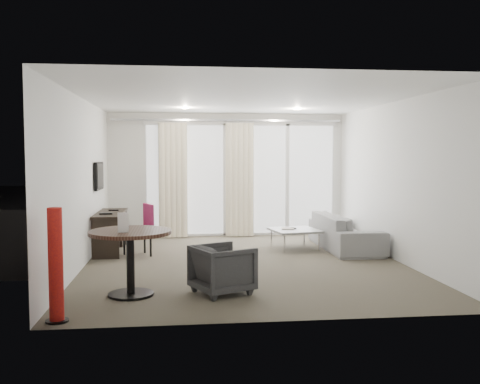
{
  "coord_description": "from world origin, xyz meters",
  "views": [
    {
      "loc": [
        -1.03,
        -8.36,
        1.73
      ],
      "look_at": [
        0.0,
        0.6,
        1.1
      ],
      "focal_mm": 40.0,
      "sensor_mm": 36.0,
      "label": 1
    }
  ],
  "objects": [
    {
      "name": "rattan_chair_a",
      "position": [
        0.68,
        3.98,
        0.4
      ],
      "size": [
        0.72,
        0.72,
        0.81
      ],
      "primitive_type": null,
      "rotation": [
        0.0,
        0.0,
        0.4
      ],
      "color": "#493420",
      "rests_on": "terrace_slab"
    },
    {
      "name": "terrace_slab",
      "position": [
        0.3,
        4.5,
        -0.06
      ],
      "size": [
        5.6,
        3.0,
        0.12
      ],
      "primitive_type": "cube",
      "color": "#4D4D50",
      "rests_on": "ground"
    },
    {
      "name": "downlight_a",
      "position": [
        -0.9,
        1.6,
        2.59
      ],
      "size": [
        0.12,
        0.12,
        0.02
      ],
      "primitive_type": "cylinder",
      "color": "#FFE0B2",
      "rests_on": "ceiling"
    },
    {
      "name": "curtain_right",
      "position": [
        0.25,
        2.82,
        1.2
      ],
      "size": [
        0.6,
        0.2,
        2.38
      ],
      "primitive_type": null,
      "color": "#F8EAC7",
      "rests_on": "ground"
    },
    {
      "name": "curtain_left",
      "position": [
        -1.15,
        2.82,
        1.2
      ],
      "size": [
        0.6,
        0.2,
        2.38
      ],
      "primitive_type": null,
      "color": "#F8EAC7",
      "rests_on": "ground"
    },
    {
      "name": "downlight_b",
      "position": [
        1.2,
        1.6,
        2.59
      ],
      "size": [
        0.12,
        0.12,
        0.02
      ],
      "primitive_type": "cylinder",
      "color": "#FFE0B2",
      "rests_on": "ceiling"
    },
    {
      "name": "window_panel",
      "position": [
        0.3,
        2.98,
        1.2
      ],
      "size": [
        4.0,
        0.02,
        2.38
      ],
      "primitive_type": null,
      "color": "white",
      "rests_on": "ground"
    },
    {
      "name": "wall_front",
      "position": [
        0.0,
        -3.0,
        1.3
      ],
      "size": [
        5.0,
        0.0,
        2.6
      ],
      "primitive_type": "cube",
      "color": "silver",
      "rests_on": "ground"
    },
    {
      "name": "floor",
      "position": [
        0.0,
        0.0,
        0.0
      ],
      "size": [
        5.0,
        6.0,
        0.0
      ],
      "primitive_type": "cube",
      "color": "#4F493B",
      "rests_on": "ground"
    },
    {
      "name": "sofa",
      "position": [
        2.02,
        1.14,
        0.32
      ],
      "size": [
        0.85,
        2.18,
        0.64
      ],
      "primitive_type": "imported",
      "rotation": [
        0.0,
        0.0,
        1.57
      ],
      "color": "gray",
      "rests_on": "floor"
    },
    {
      "name": "magazine",
      "position": [
        0.96,
        1.27,
        0.36
      ],
      "size": [
        0.24,
        0.28,
        0.01
      ],
      "primitive_type": null,
      "rotation": [
        0.0,
        0.0,
        -0.2
      ],
      "color": "gray",
      "rests_on": "coffee_table"
    },
    {
      "name": "balustrade",
      "position": [
        0.3,
        5.95,
        0.5
      ],
      "size": [
        5.5,
        0.06,
        1.05
      ],
      "primitive_type": null,
      "color": "#B2B2B7",
      "rests_on": "terrace_slab"
    },
    {
      "name": "desk_chair",
      "position": [
        -1.75,
        0.86,
        0.44
      ],
      "size": [
        0.61,
        0.59,
        0.89
      ],
      "primitive_type": null,
      "rotation": [
        0.0,
        0.0,
        0.34
      ],
      "color": "#96214F",
      "rests_on": "floor"
    },
    {
      "name": "tv",
      "position": [
        -2.46,
        1.45,
        1.35
      ],
      "size": [
        0.05,
        0.8,
        0.5
      ],
      "primitive_type": null,
      "color": "black",
      "rests_on": "wall_left"
    },
    {
      "name": "wall_right",
      "position": [
        2.5,
        0.0,
        1.3
      ],
      "size": [
        0.0,
        6.0,
        2.6
      ],
      "primitive_type": "cube",
      "color": "silver",
      "rests_on": "ground"
    },
    {
      "name": "wall_left",
      "position": [
        -2.5,
        0.0,
        1.3
      ],
      "size": [
        0.0,
        6.0,
        2.6
      ],
      "primitive_type": "cube",
      "color": "silver",
      "rests_on": "ground"
    },
    {
      "name": "rattan_chair_b",
      "position": [
        2.09,
        4.01,
        0.41
      ],
      "size": [
        0.66,
        0.66,
        0.81
      ],
      "primitive_type": null,
      "rotation": [
        0.0,
        0.0,
        -0.21
      ],
      "color": "#493420",
      "rests_on": "terrace_slab"
    },
    {
      "name": "desk",
      "position": [
        -2.25,
        1.3,
        0.35
      ],
      "size": [
        0.47,
        1.5,
        0.7
      ],
      "primitive_type": null,
      "color": "black",
      "rests_on": "floor"
    },
    {
      "name": "curtain_track",
      "position": [
        0.0,
        2.82,
        2.45
      ],
      "size": [
        4.8,
        0.04,
        0.04
      ],
      "primitive_type": null,
      "color": "#B2B2B7",
      "rests_on": "ceiling"
    },
    {
      "name": "coffee_table",
      "position": [
        1.08,
        1.19,
        0.18
      ],
      "size": [
        0.94,
        0.94,
        0.36
      ],
      "primitive_type": null,
      "rotation": [
        0.0,
        0.0,
        0.18
      ],
      "color": "gray",
      "rests_on": "floor"
    },
    {
      "name": "rattan_table",
      "position": [
        1.02,
        4.41,
        0.26
      ],
      "size": [
        0.67,
        0.67,
        0.52
      ],
      "primitive_type": null,
      "rotation": [
        0.0,
        0.0,
        0.36
      ],
      "color": "#493420",
      "rests_on": "terrace_slab"
    },
    {
      "name": "window_frame",
      "position": [
        0.3,
        2.97,
        1.2
      ],
      "size": [
        4.1,
        0.06,
        2.44
      ],
      "primitive_type": null,
      "color": "white",
      "rests_on": "ground"
    },
    {
      "name": "tub_armchair",
      "position": [
        -0.49,
        -1.8,
        0.31
      ],
      "size": [
        0.89,
        0.88,
        0.61
      ],
      "primitive_type": "imported",
      "rotation": [
        0.0,
        0.0,
        2.01
      ],
      "color": "#2E2E2F",
      "rests_on": "floor"
    },
    {
      "name": "remote",
      "position": [
        1.08,
        1.29,
        0.36
      ],
      "size": [
        0.08,
        0.18,
        0.02
      ],
      "primitive_type": null,
      "rotation": [
        0.0,
        0.0,
        0.17
      ],
      "color": "black",
      "rests_on": "coffee_table"
    },
    {
      "name": "menu_card",
      "position": [
        -1.69,
        -1.93,
        0.72
      ],
      "size": [
        0.13,
        0.03,
        0.24
      ],
      "primitive_type": null,
      "rotation": [
        0.0,
        0.0,
        0.09
      ],
      "color": "white",
      "rests_on": "round_table"
    },
    {
      "name": "red_lamp",
      "position": [
        -2.3,
        -2.75,
        0.59
      ],
      "size": [
        0.29,
        0.29,
        1.19
      ],
      "primitive_type": "cylinder",
      "rotation": [
        0.0,
        0.0,
        -0.23
      ],
      "color": "#9D1611",
      "rests_on": "floor"
    },
    {
      "name": "ceiling",
      "position": [
        0.0,
        0.0,
        2.6
      ],
      "size": [
        5.0,
        6.0,
        0.0
      ],
      "primitive_type": "cube",
      "color": "white",
      "rests_on": "ground"
    },
    {
      "name": "round_table",
      "position": [
        -1.63,
        -1.77,
        0.4
      ],
      "size": [
        1.3,
        1.3,
        0.81
      ],
      "primitive_type": null,
      "rotation": [
        0.0,
        0.0,
        -0.36
      ],
      "color": "black",
      "rests_on": "floor"
    }
  ]
}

